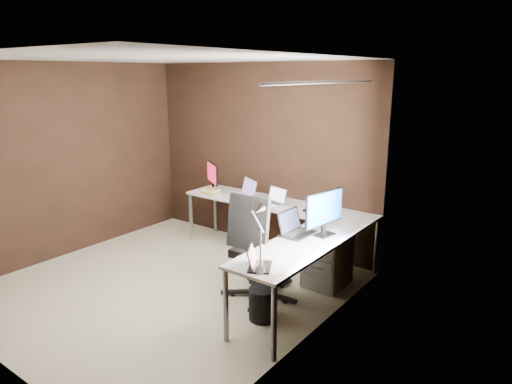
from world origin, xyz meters
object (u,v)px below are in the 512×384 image
(book_stack, at_px, (211,191))
(desk_lamp, at_px, (259,229))
(monitor_left, at_px, (212,175))
(laptop_white, at_px, (245,194))
(laptop_black_small, at_px, (257,263))
(laptop_silver, at_px, (274,200))
(laptop_black_big, at_px, (294,229))
(office_chair, at_px, (259,267))
(drawer_pedestal, at_px, (327,260))
(wastebasket, at_px, (263,304))
(monitor_right, at_px, (324,210))

(book_stack, distance_m, desk_lamp, 2.61)
(monitor_left, bearing_deg, book_stack, -23.68)
(laptop_white, relative_size, laptop_black_small, 1.37)
(laptop_silver, relative_size, laptop_black_big, 0.95)
(laptop_white, bearing_deg, desk_lamp, -21.13)
(laptop_white, xyz_separation_m, office_chair, (0.98, -1.02, -0.44))
(laptop_black_small, height_order, desk_lamp, desk_lamp)
(drawer_pedestal, bearing_deg, laptop_silver, 162.54)
(book_stack, bearing_deg, desk_lamp, -38.85)
(book_stack, height_order, office_chair, office_chair)
(wastebasket, bearing_deg, laptop_white, 133.32)
(office_chair, bearing_deg, laptop_black_small, -58.24)
(monitor_right, distance_m, desk_lamp, 1.08)
(laptop_black_big, bearing_deg, monitor_right, -60.66)
(desk_lamp, relative_size, office_chair, 0.49)
(office_chair, bearing_deg, wastebasket, -52.13)
(office_chair, bearing_deg, laptop_black_big, 31.54)
(monitor_left, xyz_separation_m, laptop_white, (0.62, -0.05, -0.17))
(monitor_right, height_order, laptop_silver, monitor_right)
(laptop_black_big, bearing_deg, book_stack, 69.44)
(laptop_black_small, bearing_deg, desk_lamp, -144.13)
(monitor_left, relative_size, laptop_white, 0.87)
(laptop_white, distance_m, desk_lamp, 2.33)
(laptop_white, distance_m, laptop_silver, 0.49)
(laptop_silver, bearing_deg, laptop_black_small, -46.76)
(monitor_left, height_order, desk_lamp, desk_lamp)
(office_chair, bearing_deg, desk_lamp, -57.31)
(monitor_right, xyz_separation_m, laptop_silver, (-1.06, 0.65, -0.22))
(book_stack, xyz_separation_m, wastebasket, (1.80, -1.25, -0.60))
(book_stack, distance_m, wastebasket, 2.27)
(laptop_black_small, relative_size, desk_lamp, 0.57)
(laptop_silver, relative_size, office_chair, 0.30)
(laptop_black_big, distance_m, laptop_black_small, 0.94)
(monitor_right, relative_size, desk_lamp, 0.98)
(laptop_white, height_order, desk_lamp, desk_lamp)
(laptop_silver, bearing_deg, monitor_left, -169.74)
(laptop_white, relative_size, laptop_black_big, 1.21)
(drawer_pedestal, bearing_deg, monitor_right, -70.82)
(wastebasket, bearing_deg, laptop_black_big, 90.17)
(monitor_right, bearing_deg, office_chair, 131.80)
(laptop_black_small, relative_size, office_chair, 0.28)
(laptop_silver, relative_size, laptop_black_small, 1.08)
(laptop_white, xyz_separation_m, laptop_black_big, (1.29, -0.81, 0.00))
(monitor_right, distance_m, office_chair, 0.94)
(laptop_white, bearing_deg, office_chair, -18.09)
(laptop_white, bearing_deg, monitor_left, -156.49)
(office_chair, xyz_separation_m, wastebasket, (0.30, -0.35, -0.18))
(drawer_pedestal, bearing_deg, monitor_left, 170.22)
(desk_lamp, bearing_deg, monitor_left, 143.35)
(book_stack, bearing_deg, laptop_silver, 5.88)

